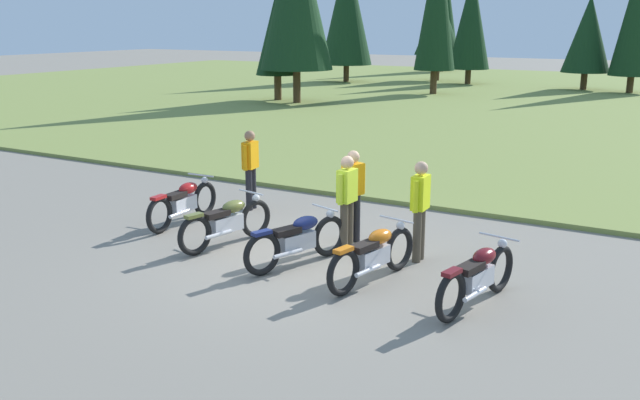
{
  "coord_description": "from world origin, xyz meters",
  "views": [
    {
      "loc": [
        5.7,
        -9.25,
        3.82
      ],
      "look_at": [
        0.0,
        0.6,
        0.9
      ],
      "focal_mm": 38.87,
      "sensor_mm": 36.0,
      "label": 1
    }
  ],
  "objects_px": {
    "motorcycle_navy": "(298,239)",
    "rider_near_row_end": "(420,205)",
    "motorcycle_orange": "(373,254)",
    "motorcycle_olive": "(227,222)",
    "rider_with_back_turned": "(347,198)",
    "rider_checking_bike": "(250,165)",
    "motorcycle_red": "(183,202)",
    "rider_in_hivis_vest": "(353,191)",
    "motorcycle_maroon": "(478,276)"
  },
  "relations": [
    {
      "from": "motorcycle_navy",
      "to": "rider_with_back_turned",
      "type": "bearing_deg",
      "value": 70.92
    },
    {
      "from": "motorcycle_olive",
      "to": "motorcycle_navy",
      "type": "xyz_separation_m",
      "value": [
        1.62,
        -0.25,
        0.0
      ]
    },
    {
      "from": "motorcycle_orange",
      "to": "rider_near_row_end",
      "type": "relative_size",
      "value": 1.25
    },
    {
      "from": "rider_near_row_end",
      "to": "motorcycle_olive",
      "type": "bearing_deg",
      "value": -163.69
    },
    {
      "from": "motorcycle_maroon",
      "to": "rider_near_row_end",
      "type": "relative_size",
      "value": 1.25
    },
    {
      "from": "rider_near_row_end",
      "to": "rider_in_hivis_vest",
      "type": "xyz_separation_m",
      "value": [
        -1.39,
        0.32,
        0.0
      ]
    },
    {
      "from": "motorcycle_navy",
      "to": "rider_with_back_turned",
      "type": "relative_size",
      "value": 1.21
    },
    {
      "from": "motorcycle_olive",
      "to": "rider_checking_bike",
      "type": "distance_m",
      "value": 2.52
    },
    {
      "from": "motorcycle_olive",
      "to": "rider_in_hivis_vest",
      "type": "distance_m",
      "value": 2.28
    },
    {
      "from": "motorcycle_orange",
      "to": "motorcycle_red",
      "type": "bearing_deg",
      "value": 167.86
    },
    {
      "from": "motorcycle_olive",
      "to": "rider_near_row_end",
      "type": "bearing_deg",
      "value": 16.31
    },
    {
      "from": "motorcycle_navy",
      "to": "motorcycle_maroon",
      "type": "distance_m",
      "value": 3.03
    },
    {
      "from": "motorcycle_red",
      "to": "motorcycle_navy",
      "type": "distance_m",
      "value": 3.31
    },
    {
      "from": "motorcycle_olive",
      "to": "rider_in_hivis_vest",
      "type": "height_order",
      "value": "rider_in_hivis_vest"
    },
    {
      "from": "motorcycle_olive",
      "to": "motorcycle_maroon",
      "type": "bearing_deg",
      "value": -5.18
    },
    {
      "from": "motorcycle_orange",
      "to": "rider_with_back_turned",
      "type": "distance_m",
      "value": 1.59
    },
    {
      "from": "motorcycle_olive",
      "to": "motorcycle_navy",
      "type": "height_order",
      "value": "same"
    },
    {
      "from": "motorcycle_navy",
      "to": "rider_in_hivis_vest",
      "type": "distance_m",
      "value": 1.61
    },
    {
      "from": "motorcycle_olive",
      "to": "motorcycle_maroon",
      "type": "relative_size",
      "value": 1.0
    },
    {
      "from": "motorcycle_navy",
      "to": "rider_in_hivis_vest",
      "type": "bearing_deg",
      "value": 82.02
    },
    {
      "from": "motorcycle_red",
      "to": "motorcycle_olive",
      "type": "distance_m",
      "value": 1.7
    },
    {
      "from": "rider_near_row_end",
      "to": "motorcycle_maroon",
      "type": "bearing_deg",
      "value": -43.78
    },
    {
      "from": "motorcycle_maroon",
      "to": "rider_checking_bike",
      "type": "relative_size",
      "value": 1.25
    },
    {
      "from": "rider_with_back_turned",
      "to": "rider_in_hivis_vest",
      "type": "height_order",
      "value": "same"
    },
    {
      "from": "motorcycle_navy",
      "to": "rider_near_row_end",
      "type": "relative_size",
      "value": 1.21
    },
    {
      "from": "motorcycle_maroon",
      "to": "rider_with_back_turned",
      "type": "height_order",
      "value": "rider_with_back_turned"
    },
    {
      "from": "rider_with_back_turned",
      "to": "rider_checking_bike",
      "type": "bearing_deg",
      "value": 154.45
    },
    {
      "from": "rider_with_back_turned",
      "to": "rider_checking_bike",
      "type": "relative_size",
      "value": 1.0
    },
    {
      "from": "motorcycle_red",
      "to": "rider_in_hivis_vest",
      "type": "xyz_separation_m",
      "value": [
        3.4,
        0.6,
        0.51
      ]
    },
    {
      "from": "motorcycle_red",
      "to": "motorcycle_olive",
      "type": "height_order",
      "value": "same"
    },
    {
      "from": "motorcycle_maroon",
      "to": "motorcycle_orange",
      "type": "bearing_deg",
      "value": 176.48
    },
    {
      "from": "motorcycle_red",
      "to": "motorcycle_maroon",
      "type": "bearing_deg",
      "value": -9.9
    },
    {
      "from": "motorcycle_olive",
      "to": "rider_with_back_turned",
      "type": "xyz_separation_m",
      "value": [
        1.97,
        0.77,
        0.51
      ]
    },
    {
      "from": "motorcycle_orange",
      "to": "rider_with_back_turned",
      "type": "relative_size",
      "value": 1.25
    },
    {
      "from": "motorcycle_orange",
      "to": "motorcycle_olive",
      "type": "bearing_deg",
      "value": 173.91
    },
    {
      "from": "motorcycle_olive",
      "to": "motorcycle_orange",
      "type": "distance_m",
      "value": 3.02
    },
    {
      "from": "motorcycle_red",
      "to": "rider_checking_bike",
      "type": "bearing_deg",
      "value": 72.51
    },
    {
      "from": "motorcycle_olive",
      "to": "motorcycle_red",
      "type": "bearing_deg",
      "value": 157.09
    },
    {
      "from": "motorcycle_orange",
      "to": "rider_checking_bike",
      "type": "xyz_separation_m",
      "value": [
        -4.08,
        2.55,
        0.51
      ]
    },
    {
      "from": "rider_checking_bike",
      "to": "rider_in_hivis_vest",
      "type": "bearing_deg",
      "value": -18.39
    },
    {
      "from": "motorcycle_red",
      "to": "rider_near_row_end",
      "type": "xyz_separation_m",
      "value": [
        4.79,
        0.28,
        0.51
      ]
    },
    {
      "from": "motorcycle_orange",
      "to": "rider_checking_bike",
      "type": "height_order",
      "value": "rider_checking_bike"
    },
    {
      "from": "motorcycle_navy",
      "to": "rider_checking_bike",
      "type": "distance_m",
      "value": 3.69
    },
    {
      "from": "motorcycle_maroon",
      "to": "motorcycle_navy",
      "type": "bearing_deg",
      "value": 176.77
    },
    {
      "from": "motorcycle_red",
      "to": "rider_checking_bike",
      "type": "height_order",
      "value": "rider_checking_bike"
    },
    {
      "from": "rider_with_back_turned",
      "to": "rider_checking_bike",
      "type": "distance_m",
      "value": 3.38
    },
    {
      "from": "motorcycle_red",
      "to": "motorcycle_navy",
      "type": "relative_size",
      "value": 1.04
    },
    {
      "from": "rider_near_row_end",
      "to": "rider_in_hivis_vest",
      "type": "distance_m",
      "value": 1.43
    },
    {
      "from": "rider_in_hivis_vest",
      "to": "rider_near_row_end",
      "type": "bearing_deg",
      "value": -12.9
    },
    {
      "from": "rider_in_hivis_vest",
      "to": "rider_with_back_turned",
      "type": "bearing_deg",
      "value": -73.94
    }
  ]
}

